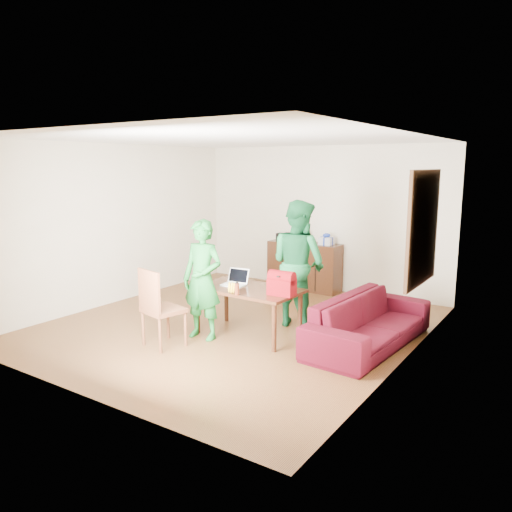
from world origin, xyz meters
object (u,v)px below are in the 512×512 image
Objects in this scene: table at (248,293)px; bottle at (237,288)px; chair at (163,324)px; laptop at (234,282)px; red_bag at (282,285)px; person_near at (203,280)px; sofa at (369,322)px; person_far at (298,264)px.

bottle is (0.10, -0.40, 0.17)m from table.
chair is 1.14m from laptop.
bottle is at bearing -148.65° from red_bag.
red_bag reaches higher than table.
person_near is 4.76× the size of red_bag.
red_bag is (1.03, 0.35, -0.01)m from person_near.
table is 1.41× the size of chair.
bottle is 0.58m from red_bag.
sofa is (2.24, 1.52, 0.02)m from chair.
bottle is (-0.26, -1.17, -0.16)m from person_far.
chair is at bearing -144.40° from bottle.
bottle is (0.35, -0.40, 0.05)m from laptop.
person_near is at bearing 72.83° from person_far.
person_near is 0.48m from laptop.
bottle reaches higher than sofa.
table reaches higher than sofa.
person_far reaches higher than chair.
person_far is at bearing 77.41° from bottle.
laptop is at bearing 59.15° from person_near.
person_far is 0.84× the size of sofa.
person_far is at bearing 83.91° from sofa.
person_far is 1.00m from laptop.
red_bag is 0.16× the size of sofa.
laptop reaches higher than sofa.
red_bag is at bearing 121.61° from person_far.
person_far is at bearing 51.10° from person_near.
chair reaches higher than laptop.
red_bag is 1.25m from sofa.
red_bag is at bearing -5.73° from table.
red_bag is (1.27, 0.89, 0.50)m from chair.
chair reaches higher than table.
chair is at bearing -120.44° from laptop.
red_bag is at bearing 48.40° from chair.
bottle is at bearing -2.02° from person_near.
person_near is 0.56m from bottle.
laptop is 1.92m from sofa.
sofa is (1.55, 0.55, -0.28)m from table.
person_far is 1.21m from bottle.
table is 0.91m from person_far.
table is at bearing 81.83° from person_far.
bottle is at bearing 94.50° from person_far.
laptop reaches higher than table.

